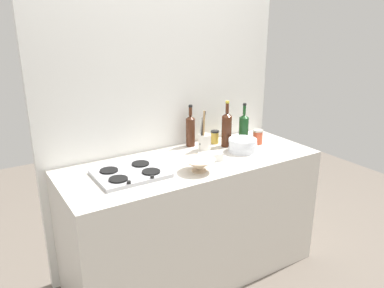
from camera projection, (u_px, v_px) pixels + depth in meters
ground_plane at (192, 270)px, 2.90m from camera, size 6.00×6.00×0.00m
counter_block at (192, 218)px, 2.76m from camera, size 1.80×0.70×0.90m
backsplash_panel at (165, 125)px, 2.87m from camera, size 1.90×0.06×2.13m
stovetop_hob at (130, 173)px, 2.37m from camera, size 0.43×0.35×0.04m
plate_stack at (243, 145)px, 2.78m from camera, size 0.21×0.21×0.10m
wine_bottle_leftmost at (244, 128)px, 2.92m from camera, size 0.07×0.07×0.32m
wine_bottle_mid_left at (227, 129)px, 2.86m from camera, size 0.08×0.08×0.35m
wine_bottle_mid_right at (190, 130)px, 2.87m from camera, size 0.07×0.07×0.32m
mixing_bowl at (199, 165)px, 2.42m from camera, size 0.21×0.21×0.08m
butter_dish at (211, 157)px, 2.61m from camera, size 0.17×0.12×0.05m
utensil_crock at (204, 141)px, 2.80m from camera, size 0.09×0.09×0.30m
condiment_jar_front at (258, 137)px, 2.94m from camera, size 0.08×0.08×0.11m
condiment_jar_rear at (215, 137)px, 2.96m from camera, size 0.06×0.06×0.10m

